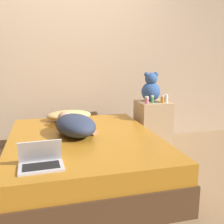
{
  "coord_description": "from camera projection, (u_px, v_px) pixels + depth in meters",
  "views": [
    {
      "loc": [
        -0.36,
        -2.46,
        1.22
      ],
      "look_at": [
        0.35,
        0.23,
        0.62
      ],
      "focal_mm": 42.0,
      "sensor_mm": 36.0,
      "label": 1
    }
  ],
  "objects": [
    {
      "name": "person_lying",
      "position": [
        75.0,
        124.0,
        2.64
      ],
      "size": [
        0.48,
        0.77,
        0.21
      ],
      "rotation": [
        0.0,
        0.0,
        0.2
      ],
      "color": "#2D3851",
      "rests_on": "bed"
    },
    {
      "name": "bottle_pink",
      "position": [
        147.0,
        100.0,
        3.17
      ],
      "size": [
        0.05,
        0.05,
        0.09
      ],
      "color": "pink",
      "rests_on": "nightstand"
    },
    {
      "name": "pillow",
      "position": [
        69.0,
        115.0,
        3.21
      ],
      "size": [
        0.54,
        0.31,
        0.13
      ],
      "color": "tan",
      "rests_on": "bed"
    },
    {
      "name": "teddy_bear",
      "position": [
        151.0,
        88.0,
        3.36
      ],
      "size": [
        0.24,
        0.24,
        0.37
      ],
      "color": "#335693",
      "rests_on": "nightstand"
    },
    {
      "name": "bottle_amber",
      "position": [
        162.0,
        99.0,
        3.32
      ],
      "size": [
        0.03,
        0.03,
        0.07
      ],
      "color": "gold",
      "rests_on": "nightstand"
    },
    {
      "name": "ground_plane",
      "position": [
        85.0,
        178.0,
        2.68
      ],
      "size": [
        12.0,
        12.0,
        0.0
      ],
      "primitive_type": "plane",
      "color": "#937551"
    },
    {
      "name": "laptop",
      "position": [
        41.0,
        161.0,
        1.86
      ],
      "size": [
        0.32,
        0.21,
        0.2
      ],
      "rotation": [
        0.0,
        0.0,
        0.04
      ],
      "color": "silver",
      "rests_on": "bed"
    },
    {
      "name": "nightstand",
      "position": [
        153.0,
        126.0,
        3.42
      ],
      "size": [
        0.4,
        0.38,
        0.64
      ],
      "color": "tan",
      "rests_on": "ground_plane"
    },
    {
      "name": "bottle_orange",
      "position": [
        162.0,
        99.0,
        3.25
      ],
      "size": [
        0.04,
        0.04,
        0.09
      ],
      "color": "orange",
      "rests_on": "nightstand"
    },
    {
      "name": "wall_back",
      "position": [
        69.0,
        50.0,
        3.52
      ],
      "size": [
        8.0,
        0.06,
        2.6
      ],
      "color": "tan",
      "rests_on": "ground_plane"
    },
    {
      "name": "bottle_green",
      "position": [
        152.0,
        99.0,
        3.23
      ],
      "size": [
        0.04,
        0.04,
        0.1
      ],
      "color": "#3D8E4C",
      "rests_on": "nightstand"
    },
    {
      "name": "bottle_clear",
      "position": [
        166.0,
        99.0,
        3.27
      ],
      "size": [
        0.05,
        0.05,
        0.1
      ],
      "color": "silver",
      "rests_on": "nightstand"
    },
    {
      "name": "bed",
      "position": [
        84.0,
        158.0,
        2.63
      ],
      "size": [
        1.47,
        1.81,
        0.44
      ],
      "color": "#4C331E",
      "rests_on": "ground_plane"
    }
  ]
}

